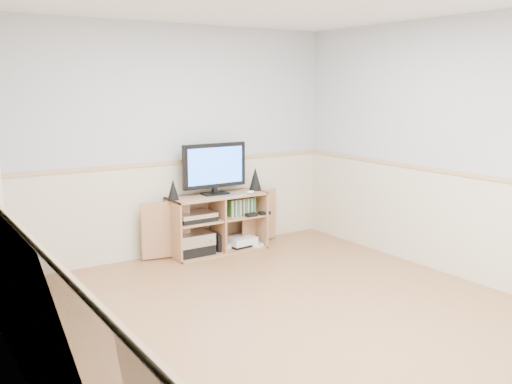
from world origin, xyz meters
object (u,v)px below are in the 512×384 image
Objects in this scene: monitor at (215,167)px; keyboard at (233,195)px; media_cabinet at (215,222)px; game_consoles at (240,242)px.

keyboard is (0.12, -0.19, -0.30)m from monitor.
monitor is 2.80× the size of keyboard.
keyboard is (0.12, -0.19, 0.32)m from media_cabinet.
monitor reaches higher than game_consoles.
monitor is 0.94m from game_consoles.
monitor is at bearing -90.00° from media_cabinet.
keyboard is 0.61× the size of game_consoles.
game_consoles is (0.16, 0.13, -0.59)m from keyboard.
keyboard is at bearing -56.86° from media_cabinet.
monitor is at bearing 117.22° from keyboard.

